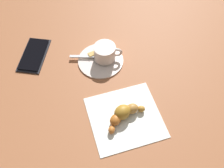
{
  "coord_description": "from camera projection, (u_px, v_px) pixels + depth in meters",
  "views": [
    {
      "loc": [
        -0.41,
        0.18,
        0.64
      ],
      "look_at": [
        -0.02,
        0.02,
        0.02
      ],
      "focal_mm": 42.13,
      "sensor_mm": 36.0,
      "label": 1
    }
  ],
  "objects": [
    {
      "name": "napkin",
      "position": [
        125.0,
        117.0,
        0.71
      ],
      "size": [
        0.2,
        0.21,
        0.0
      ],
      "primitive_type": "cube",
      "rotation": [
        0.0,
        0.0,
        -0.09
      ],
      "color": "white",
      "rests_on": "ground"
    },
    {
      "name": "espresso_cup",
      "position": [
        105.0,
        53.0,
        0.8
      ],
      "size": [
        0.07,
        0.09,
        0.05
      ],
      "color": "silver",
      "rests_on": "saucer"
    },
    {
      "name": "sugar_packet",
      "position": [
        97.0,
        52.0,
        0.83
      ],
      "size": [
        0.02,
        0.06,
        0.01
      ],
      "primitive_type": "cube",
      "rotation": [
        0.0,
        0.0,
        7.96
      ],
      "color": "tan",
      "rests_on": "saucer"
    },
    {
      "name": "saucer",
      "position": [
        101.0,
        60.0,
        0.82
      ],
      "size": [
        0.14,
        0.14,
        0.01
      ],
      "primitive_type": "cylinder",
      "color": "silver",
      "rests_on": "ground"
    },
    {
      "name": "teaspoon",
      "position": [
        96.0,
        56.0,
        0.82
      ],
      "size": [
        0.06,
        0.12,
        0.01
      ],
      "color": "silver",
      "rests_on": "saucer"
    },
    {
      "name": "croissant",
      "position": [
        123.0,
        114.0,
        0.7
      ],
      "size": [
        0.07,
        0.12,
        0.04
      ],
      "color": "#AA732A",
      "rests_on": "napkin"
    },
    {
      "name": "ground_plane",
      "position": [
        116.0,
        81.0,
        0.78
      ],
      "size": [
        1.8,
        1.8,
        0.0
      ],
      "primitive_type": "plane",
      "color": "#975937"
    },
    {
      "name": "cell_phone",
      "position": [
        34.0,
        55.0,
        0.83
      ],
      "size": [
        0.16,
        0.13,
        0.01
      ],
      "color": "black",
      "rests_on": "ground"
    }
  ]
}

